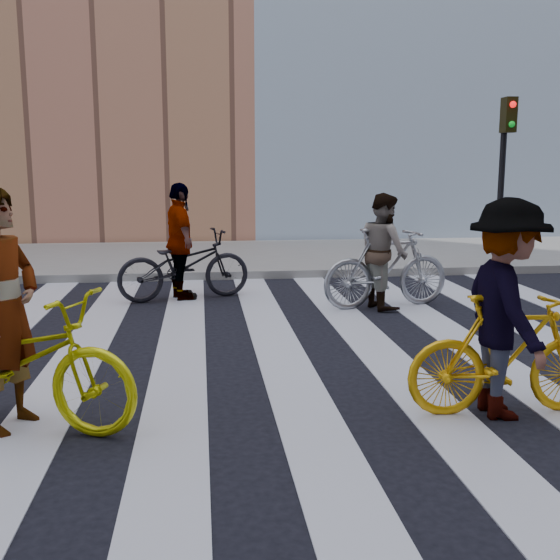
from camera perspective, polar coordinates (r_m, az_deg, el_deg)
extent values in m
plane|color=black|center=(7.24, 4.55, -6.61)|extent=(100.00, 100.00, 0.00)
cube|color=gray|center=(14.50, -1.31, 2.06)|extent=(100.00, 5.00, 0.15)
cube|color=silver|center=(7.23, -17.52, -7.03)|extent=(0.55, 10.00, 0.01)
cube|color=silver|center=(7.10, -8.71, -6.96)|extent=(0.55, 10.00, 0.01)
cube|color=silver|center=(7.15, 0.20, -6.74)|extent=(0.55, 10.00, 0.01)
cube|color=silver|center=(7.36, 8.78, -6.36)|extent=(0.55, 10.00, 0.01)
cube|color=silver|center=(7.73, 16.70, -5.89)|extent=(0.55, 10.00, 0.01)
cylinder|color=black|center=(13.51, 18.67, 7.46)|extent=(0.12, 0.12, 3.20)
cube|color=black|center=(13.40, 19.29, 13.41)|extent=(0.22, 0.28, 0.65)
sphere|color=red|center=(13.28, 19.62, 14.21)|extent=(0.12, 0.12, 0.12)
sphere|color=#0CCC26|center=(13.26, 19.53, 12.66)|extent=(0.12, 0.12, 0.12)
imported|color=#CCC90B|center=(5.57, -22.09, -6.46)|extent=(2.23, 1.45, 1.11)
imported|color=#9A9DA3|center=(9.65, 9.26, 1.04)|extent=(2.03, 0.90, 1.18)
imported|color=#F8AE0D|center=(5.77, 19.29, -6.18)|extent=(1.72, 0.54, 1.02)
imported|color=black|center=(10.23, -8.35, 1.30)|extent=(2.19, 1.26, 1.09)
imported|color=slate|center=(5.49, -22.87, -2.44)|extent=(0.68, 0.81, 1.91)
imported|color=slate|center=(9.61, 9.02, 2.52)|extent=(0.77, 0.92, 1.68)
imported|color=slate|center=(5.65, 19.06, -2.39)|extent=(0.71, 1.19, 1.81)
imported|color=slate|center=(10.18, -8.68, 3.30)|extent=(0.71, 1.14, 1.81)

